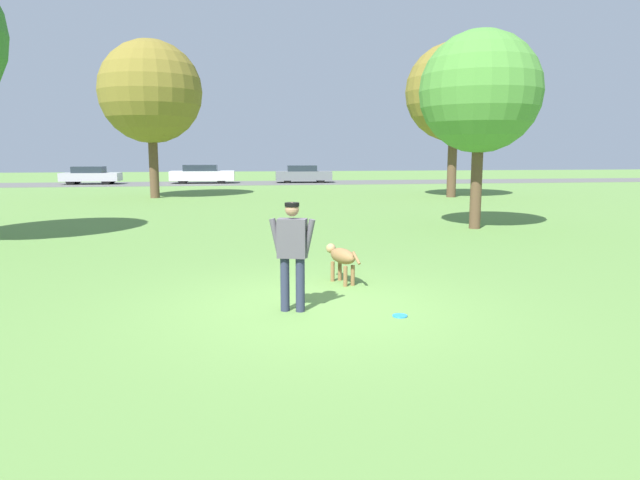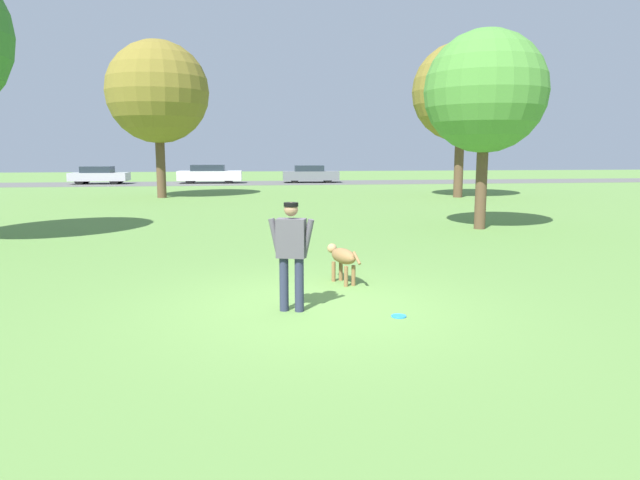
{
  "view_description": "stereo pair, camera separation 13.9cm",
  "coord_description": "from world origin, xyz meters",
  "px_view_note": "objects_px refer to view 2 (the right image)",
  "views": [
    {
      "loc": [
        -1.23,
        -8.07,
        2.26
      ],
      "look_at": [
        0.14,
        0.64,
        0.9
      ],
      "focal_mm": 32.0,
      "sensor_mm": 36.0,
      "label": 1
    },
    {
      "loc": [
        -1.09,
        -8.09,
        2.26
      ],
      "look_at": [
        0.14,
        0.64,
        0.9
      ],
      "focal_mm": 32.0,
      "sensor_mm": 36.0,
      "label": 2
    }
  ],
  "objects_px": {
    "person": "(291,248)",
    "tree_far_left": "(158,92)",
    "frisbee": "(399,316)",
    "parked_car_white": "(210,174)",
    "tree_far_right": "(461,92)",
    "tree_near_right": "(485,92)",
    "dog": "(342,257)",
    "parked_car_silver": "(99,175)",
    "parked_car_grey": "(310,174)"
  },
  "relations": [
    {
      "from": "dog",
      "to": "tree_far_right",
      "type": "xyz_separation_m",
      "value": [
        9.19,
        17.98,
        4.72
      ]
    },
    {
      "from": "person",
      "to": "dog",
      "type": "distance_m",
      "value": 2.0
    },
    {
      "from": "tree_far_right",
      "to": "parked_car_grey",
      "type": "distance_m",
      "value": 16.49
    },
    {
      "from": "person",
      "to": "parked_car_silver",
      "type": "xyz_separation_m",
      "value": [
        -10.59,
        34.64,
        -0.28
      ]
    },
    {
      "from": "tree_far_right",
      "to": "tree_near_right",
      "type": "xyz_separation_m",
      "value": [
        -3.87,
        -11.54,
        -1.21
      ]
    },
    {
      "from": "person",
      "to": "tree_near_right",
      "type": "xyz_separation_m",
      "value": [
        6.36,
        8.08,
        3.05
      ]
    },
    {
      "from": "frisbee",
      "to": "tree_far_right",
      "type": "bearing_deg",
      "value": 66.42
    },
    {
      "from": "frisbee",
      "to": "dog",
      "type": "bearing_deg",
      "value": 100.78
    },
    {
      "from": "dog",
      "to": "parked_car_grey",
      "type": "relative_size",
      "value": 0.25
    },
    {
      "from": "frisbee",
      "to": "person",
      "type": "bearing_deg",
      "value": 160.74
    },
    {
      "from": "frisbee",
      "to": "parked_car_grey",
      "type": "xyz_separation_m",
      "value": [
        3.11,
        34.93,
        0.63
      ]
    },
    {
      "from": "parked_car_grey",
      "to": "person",
      "type": "bearing_deg",
      "value": -94.7
    },
    {
      "from": "dog",
      "to": "tree_far_right",
      "type": "bearing_deg",
      "value": -46.03
    },
    {
      "from": "tree_far_left",
      "to": "tree_near_right",
      "type": "xyz_separation_m",
      "value": [
        10.92,
        -13.37,
        -1.17
      ]
    },
    {
      "from": "tree_far_left",
      "to": "parked_car_silver",
      "type": "xyz_separation_m",
      "value": [
        -6.04,
        13.19,
        -4.51
      ]
    },
    {
      "from": "person",
      "to": "tree_far_right",
      "type": "distance_m",
      "value": 22.53
    },
    {
      "from": "frisbee",
      "to": "parked_car_white",
      "type": "xyz_separation_m",
      "value": [
        -4.28,
        35.17,
        0.66
      ]
    },
    {
      "from": "tree_far_right",
      "to": "tree_far_left",
      "type": "relative_size",
      "value": 1.0
    },
    {
      "from": "dog",
      "to": "frisbee",
      "type": "bearing_deg",
      "value": 171.84
    },
    {
      "from": "parked_car_silver",
      "to": "parked_car_white",
      "type": "bearing_deg",
      "value": 2.36
    },
    {
      "from": "person",
      "to": "tree_far_left",
      "type": "relative_size",
      "value": 0.21
    },
    {
      "from": "dog",
      "to": "tree_near_right",
      "type": "bearing_deg",
      "value": -58.56
    },
    {
      "from": "frisbee",
      "to": "tree_near_right",
      "type": "bearing_deg",
      "value": 60.21
    },
    {
      "from": "tree_far_right",
      "to": "tree_near_right",
      "type": "bearing_deg",
      "value": -108.53
    },
    {
      "from": "tree_far_right",
      "to": "parked_car_grey",
      "type": "xyz_separation_m",
      "value": [
        -5.67,
        14.8,
        -4.54
      ]
    },
    {
      "from": "parked_car_white",
      "to": "parked_car_grey",
      "type": "bearing_deg",
      "value": -0.08
    },
    {
      "from": "person",
      "to": "parked_car_grey",
      "type": "distance_m",
      "value": 34.72
    },
    {
      "from": "tree_far_right",
      "to": "parked_car_silver",
      "type": "xyz_separation_m",
      "value": [
        -20.82,
        15.02,
        -4.54
      ]
    },
    {
      "from": "dog",
      "to": "parked_car_silver",
      "type": "distance_m",
      "value": 34.99
    },
    {
      "from": "frisbee",
      "to": "tree_near_right",
      "type": "height_order",
      "value": "tree_near_right"
    },
    {
      "from": "person",
      "to": "parked_car_silver",
      "type": "distance_m",
      "value": 36.23
    },
    {
      "from": "person",
      "to": "tree_far_left",
      "type": "height_order",
      "value": "tree_far_left"
    },
    {
      "from": "tree_far_right",
      "to": "tree_near_right",
      "type": "distance_m",
      "value": 12.23
    },
    {
      "from": "tree_far_left",
      "to": "tree_near_right",
      "type": "height_order",
      "value": "tree_far_left"
    },
    {
      "from": "frisbee",
      "to": "parked_car_silver",
      "type": "bearing_deg",
      "value": 108.91
    },
    {
      "from": "dog",
      "to": "tree_near_right",
      "type": "xyz_separation_m",
      "value": [
        5.32,
        6.43,
        3.51
      ]
    },
    {
      "from": "tree_far_right",
      "to": "parked_car_white",
      "type": "distance_m",
      "value": 20.43
    },
    {
      "from": "parked_car_silver",
      "to": "parked_car_grey",
      "type": "height_order",
      "value": "parked_car_grey"
    },
    {
      "from": "person",
      "to": "tree_near_right",
      "type": "relative_size",
      "value": 0.27
    },
    {
      "from": "tree_near_right",
      "to": "parked_car_white",
      "type": "bearing_deg",
      "value": 109.09
    },
    {
      "from": "frisbee",
      "to": "parked_car_white",
      "type": "relative_size",
      "value": 0.05
    },
    {
      "from": "person",
      "to": "dog",
      "type": "relative_size",
      "value": 1.49
    },
    {
      "from": "tree_near_right",
      "to": "person",
      "type": "bearing_deg",
      "value": -128.21
    },
    {
      "from": "person",
      "to": "frisbee",
      "type": "distance_m",
      "value": 1.78
    },
    {
      "from": "person",
      "to": "parked_car_grey",
      "type": "bearing_deg",
      "value": 100.35
    },
    {
      "from": "frisbee",
      "to": "parked_car_grey",
      "type": "bearing_deg",
      "value": 84.91
    },
    {
      "from": "dog",
      "to": "tree_far_left",
      "type": "bearing_deg",
      "value": -3.18
    },
    {
      "from": "tree_far_right",
      "to": "parked_car_grey",
      "type": "bearing_deg",
      "value": 110.98
    },
    {
      "from": "person",
      "to": "parked_car_white",
      "type": "height_order",
      "value": "person"
    },
    {
      "from": "tree_far_right",
      "to": "parked_car_grey",
      "type": "relative_size",
      "value": 1.81
    }
  ]
}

